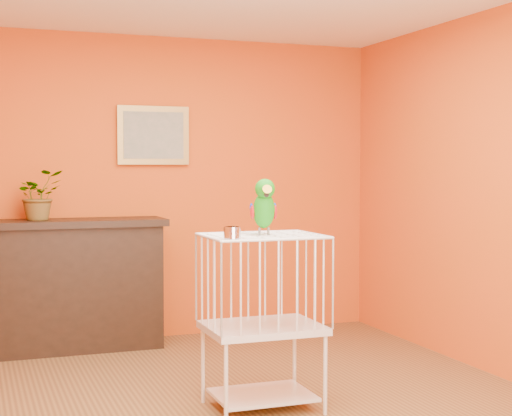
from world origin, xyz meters
name	(u,v)px	position (x,y,z in m)	size (l,w,h in m)	color
ground	(237,413)	(0.00, 0.00, 0.00)	(4.50, 4.50, 0.00)	brown
room_shell	(236,149)	(0.00, 0.00, 1.58)	(4.50, 4.50, 4.50)	#D04813
console_cabinet	(76,284)	(-0.69, 2.00, 0.53)	(1.42, 0.51, 1.06)	black
potted_plant	(38,201)	(-0.97, 2.05, 1.21)	(0.36, 0.40, 0.31)	#26722D
framed_picture	(153,135)	(0.00, 2.22, 1.75)	(0.62, 0.04, 0.50)	#A5803A
birdcage	(263,319)	(0.18, 0.03, 0.55)	(0.69, 0.53, 1.07)	silver
feed_cup	(232,233)	(-0.09, -0.18, 1.11)	(0.10, 0.10, 0.07)	silver
parrot	(264,206)	(0.18, 0.02, 1.24)	(0.18, 0.31, 0.34)	#59544C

